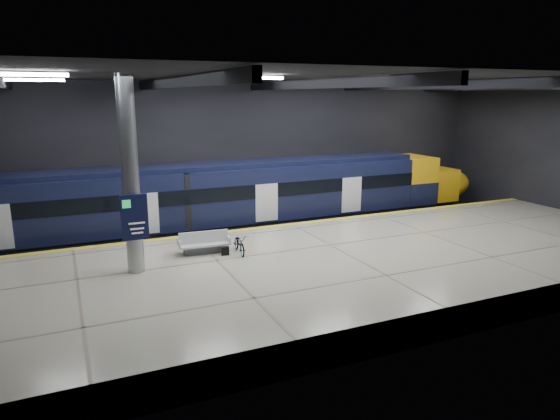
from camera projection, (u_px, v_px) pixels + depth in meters
ground at (319, 262)px, 22.27m from camera, size 30.00×30.00×0.00m
room_shell at (321, 133)px, 20.99m from camera, size 30.10×16.10×8.05m
platform at (349, 268)px, 19.92m from camera, size 30.00×11.00×1.10m
safety_strip at (293, 224)px, 24.47m from camera, size 30.00×0.40×0.01m
rails at (271, 231)px, 27.15m from camera, size 30.00×1.52×0.16m
train at (235, 198)px, 25.90m from camera, size 29.40×2.84×3.79m
bench at (204, 245)px, 20.00m from camera, size 2.09×0.99×0.90m
bicycle at (239, 243)px, 19.93m from camera, size 0.68×1.59×0.81m
pannier_bag at (225, 251)px, 19.74m from camera, size 0.33×0.24×0.35m
info_column at (131, 179)px, 17.19m from camera, size 0.90×0.78×6.90m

